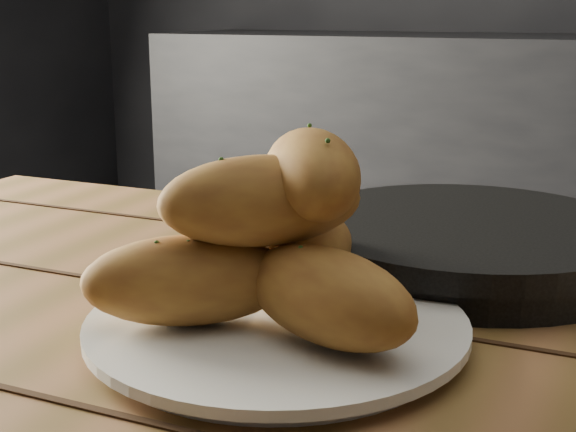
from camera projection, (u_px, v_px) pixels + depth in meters
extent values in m
cube|color=black|center=(570.00, 178.00, 2.60)|extent=(2.80, 0.60, 0.90)
cube|color=brown|center=(402.00, 420.00, 0.52)|extent=(1.42, 0.86, 0.04)
cylinder|color=white|center=(277.00, 333.00, 0.59)|extent=(0.25, 0.25, 0.01)
cylinder|color=white|center=(277.00, 323.00, 0.59)|extent=(0.28, 0.28, 0.01)
ellipsoid|color=#A3712D|center=(188.00, 280.00, 0.57)|extent=(0.16, 0.14, 0.06)
ellipsoid|color=#A3712D|center=(328.00, 296.00, 0.54)|extent=(0.16, 0.12, 0.06)
ellipsoid|color=#A3712D|center=(300.00, 254.00, 0.63)|extent=(0.07, 0.14, 0.06)
ellipsoid|color=#A3712D|center=(261.00, 201.00, 0.56)|extent=(0.16, 0.14, 0.06)
ellipsoid|color=#A3712D|center=(312.00, 174.00, 0.58)|extent=(0.13, 0.15, 0.06)
cylinder|color=black|center=(467.00, 251.00, 0.76)|extent=(0.31, 0.31, 0.03)
cylinder|color=black|center=(468.00, 230.00, 0.75)|extent=(0.32, 0.32, 0.02)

